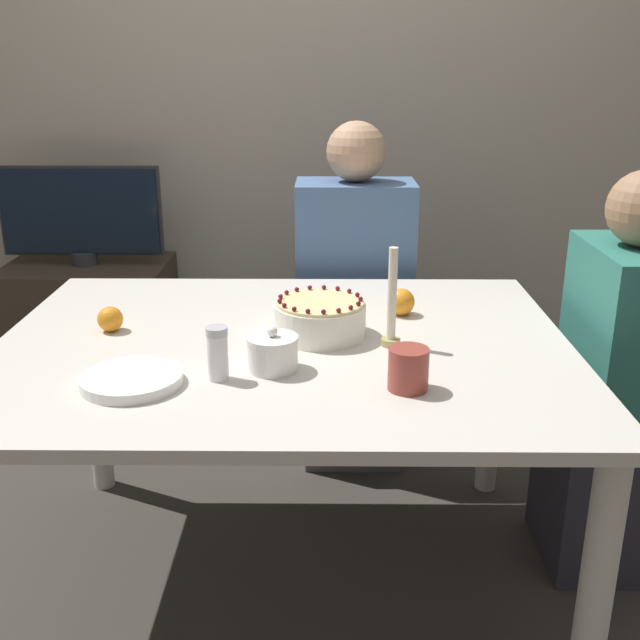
{
  "coord_description": "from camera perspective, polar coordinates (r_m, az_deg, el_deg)",
  "views": [
    {
      "loc": [
        0.11,
        -1.75,
        1.39
      ],
      "look_at": [
        0.09,
        0.04,
        0.77
      ],
      "focal_mm": 42.0,
      "sensor_mm": 36.0,
      "label": 1
    }
  ],
  "objects": [
    {
      "name": "person_woman_floral",
      "position": [
        2.24,
        21.73,
        -5.99
      ],
      "size": [
        0.34,
        0.4,
        1.13
      ],
      "rotation": [
        0.0,
        0.0,
        1.57
      ],
      "color": "#2D2D38",
      "rests_on": "ground_plane"
    },
    {
      "name": "plate_stack",
      "position": [
        1.67,
        -14.17,
        -4.44
      ],
      "size": [
        0.22,
        0.22,
        0.02
      ],
      "color": "white",
      "rests_on": "dining_table"
    },
    {
      "name": "wall_behind",
      "position": [
        3.15,
        -1.53,
        17.6
      ],
      "size": [
        8.0,
        0.05,
        2.6
      ],
      "color": "#ADA393",
      "rests_on": "ground_plane"
    },
    {
      "name": "sugar_shaker",
      "position": [
        1.64,
        -7.8,
        -2.51
      ],
      "size": [
        0.05,
        0.05,
        0.12
      ],
      "color": "white",
      "rests_on": "dining_table"
    },
    {
      "name": "orange_fruit_0",
      "position": [
        2.06,
        6.21,
        1.38
      ],
      "size": [
        0.07,
        0.07,
        0.07
      ],
      "color": "orange",
      "rests_on": "dining_table"
    },
    {
      "name": "candle",
      "position": [
        1.82,
        5.49,
        0.96
      ],
      "size": [
        0.05,
        0.05,
        0.25
      ],
      "color": "tan",
      "rests_on": "dining_table"
    },
    {
      "name": "cake",
      "position": [
        1.89,
        -0.0,
        0.12
      ],
      "size": [
        0.23,
        0.23,
        0.1
      ],
      "color": "white",
      "rests_on": "dining_table"
    },
    {
      "name": "tv_monitor",
      "position": [
        3.1,
        -17.79,
        7.73
      ],
      "size": [
        0.64,
        0.1,
        0.39
      ],
      "color": "#2D2D33",
      "rests_on": "side_cabinet"
    },
    {
      "name": "cup",
      "position": [
        1.6,
        6.74,
        -3.73
      ],
      "size": [
        0.09,
        0.09,
        0.09
      ],
      "color": "#993D33",
      "rests_on": "dining_table"
    },
    {
      "name": "dining_table",
      "position": [
        1.91,
        -2.81,
        -4.26
      ],
      "size": [
        1.43,
        1.12,
        0.72
      ],
      "color": "beige",
      "rests_on": "ground_plane"
    },
    {
      "name": "orange_fruit_1",
      "position": [
        2.0,
        -15.69,
        0.07
      ],
      "size": [
        0.07,
        0.07,
        0.07
      ],
      "color": "orange",
      "rests_on": "dining_table"
    },
    {
      "name": "sugar_bowl",
      "position": [
        1.69,
        -3.62,
        -2.51
      ],
      "size": [
        0.12,
        0.12,
        0.1
      ],
      "color": "white",
      "rests_on": "dining_table"
    },
    {
      "name": "person_man_blue_shirt",
      "position": [
        2.65,
        2.58,
        0.13
      ],
      "size": [
        0.4,
        0.34,
        1.2
      ],
      "rotation": [
        0.0,
        0.0,
        3.14
      ],
      "color": "#595960",
      "rests_on": "ground_plane"
    },
    {
      "name": "side_cabinet",
      "position": [
        3.23,
        -16.89,
        -1.21
      ],
      "size": [
        0.64,
        0.44,
        0.62
      ],
      "color": "#382D23",
      "rests_on": "ground_plane"
    },
    {
      "name": "ground_plane",
      "position": [
        2.23,
        -2.54,
        -19.23
      ],
      "size": [
        12.0,
        12.0,
        0.0
      ],
      "primitive_type": "plane",
      "color": "#3D3833"
    }
  ]
}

